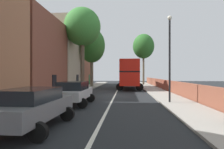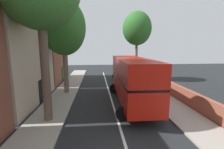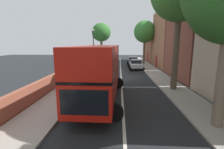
{
  "view_description": "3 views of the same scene",
  "coord_description": "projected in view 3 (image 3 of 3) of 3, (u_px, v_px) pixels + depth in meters",
  "views": [
    {
      "loc": [
        1.09,
        -19.34,
        2.14
      ],
      "look_at": [
        -0.65,
        4.51,
        2.12
      ],
      "focal_mm": 29.98,
      "sensor_mm": 36.0,
      "label": 1
    },
    {
      "loc": [
        -1.43,
        -5.08,
        4.95
      ],
      "look_at": [
        0.14,
        10.46,
        2.33
      ],
      "focal_mm": 25.45,
      "sensor_mm": 36.0,
      "label": 2
    },
    {
      "loc": [
        0.28,
        20.39,
        4.21
      ],
      "look_at": [
        1.04,
        2.65,
        0.87
      ],
      "focal_mm": 26.32,
      "sensor_mm": 36.0,
      "label": 3
    }
  ],
  "objects": [
    {
      "name": "street_tree_right_1",
      "position": [
        101.0,
        33.0,
        41.56
      ],
      "size": [
        4.78,
        4.78,
        9.23
      ],
      "color": "#7A6B56",
      "rests_on": "sidewalk_right"
    },
    {
      "name": "litter_bin_right",
      "position": [
        94.0,
        62.0,
        32.28
      ],
      "size": [
        0.55,
        0.55,
        1.16
      ],
      "color": "black",
      "rests_on": "sidewalk_right"
    },
    {
      "name": "street_tree_left_2",
      "position": [
        145.0,
        32.0,
        33.17
      ],
      "size": [
        4.34,
        4.34,
        8.69
      ],
      "color": "brown",
      "rests_on": "sidewalk_left"
    },
    {
      "name": "road_centre_line",
      "position": [
        121.0,
        77.0,
        20.79
      ],
      "size": [
        0.16,
        54.0,
        0.01
      ],
      "primitive_type": "cube",
      "color": "silver",
      "rests_on": "ground"
    },
    {
      "name": "sidewalk_left",
      "position": [
        160.0,
        77.0,
        20.57
      ],
      "size": [
        2.6,
        60.0,
        0.12
      ],
      "primitive_type": "cube",
      "color": "#9E998E",
      "rests_on": "ground"
    },
    {
      "name": "double_decker_bus",
      "position": [
        100.0,
        69.0,
        12.08
      ],
      "size": [
        3.73,
        10.16,
        4.06
      ],
      "color": "#B7170D",
      "rests_on": "ground"
    },
    {
      "name": "parked_car_silver_left_3",
      "position": [
        136.0,
        64.0,
        26.94
      ],
      "size": [
        2.48,
        4.28,
        1.64
      ],
      "color": "#B7BABF",
      "rests_on": "ground"
    },
    {
      "name": "sidewalk_right",
      "position": [
        83.0,
        77.0,
        20.98
      ],
      "size": [
        2.6,
        60.0,
        0.12
      ],
      "primitive_type": "cube",
      "color": "#9E998E",
      "rests_on": "ground"
    },
    {
      "name": "ground_plane",
      "position": [
        121.0,
        77.0,
        20.79
      ],
      "size": [
        84.0,
        84.0,
        0.0
      ],
      "primitive_type": "plane",
      "color": "black"
    },
    {
      "name": "parked_car_blue_right_1",
      "position": [
        110.0,
        57.0,
        40.71
      ],
      "size": [
        2.5,
        4.47,
        1.61
      ],
      "color": "#1E389E",
      "rests_on": "ground"
    },
    {
      "name": "terraced_houses_left",
      "position": [
        197.0,
        38.0,
        18.55
      ],
      "size": [
        4.07,
        47.62,
        10.5
      ],
      "color": "brown",
      "rests_on": "ground"
    },
    {
      "name": "boundary_wall_right",
      "position": [
        71.0,
        72.0,
        20.93
      ],
      "size": [
        0.36,
        54.0,
        1.39
      ],
      "primitive_type": "cube",
      "color": "brown",
      "rests_on": "ground"
    },
    {
      "name": "parked_car_grey_left_0",
      "position": [
        133.0,
        60.0,
        32.63
      ],
      "size": [
        2.5,
        4.45,
        1.6
      ],
      "color": "slate",
      "rests_on": "ground"
    },
    {
      "name": "lamppost_right",
      "position": [
        93.0,
        46.0,
        25.61
      ],
      "size": [
        0.32,
        0.32,
        6.31
      ],
      "color": "black",
      "rests_on": "sidewalk_right"
    }
  ]
}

